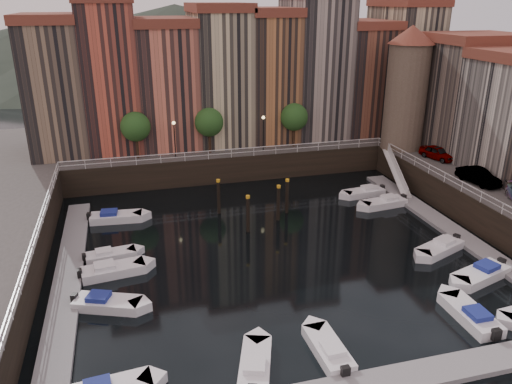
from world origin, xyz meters
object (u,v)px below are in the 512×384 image
object	(u,v)px
boat_left_1	(106,303)
car_b	(478,177)
corner_tower	(407,86)
gangway	(397,171)
boat_left_2	(112,270)
mooring_pilings	(258,203)
car_a	(437,154)

from	to	relation	value
boat_left_1	car_b	bearing A→B (deg)	33.95
corner_tower	gangway	xyz separation A→B (m)	(-2.90, -4.50, -8.28)
car_b	boat_left_2	bearing A→B (deg)	176.45
gangway	car_b	distance (m)	9.31
boat_left_1	mooring_pilings	bearing A→B (deg)	61.61
corner_tower	gangway	size ratio (longest dim) A/B	1.66
mooring_pilings	car_a	distance (m)	21.62
boat_left_1	corner_tower	bearing A→B (deg)	53.05
corner_tower	boat_left_2	distance (m)	37.91
gangway	mooring_pilings	world-z (taller)	gangway
boat_left_2	car_b	bearing A→B (deg)	-2.61
gangway	mooring_pilings	xyz separation A→B (m)	(-16.85, -4.33, -0.27)
boat_left_2	car_b	xyz separation A→B (m)	(33.70, 2.86, 3.35)
mooring_pilings	car_b	xyz separation A→B (m)	(20.40, -4.09, 2.08)
mooring_pilings	boat_left_1	distance (m)	17.79
car_a	car_b	size ratio (longest dim) A/B	0.94
gangway	car_b	bearing A→B (deg)	-67.10
mooring_pilings	car_b	distance (m)	20.91
mooring_pilings	boat_left_1	bearing A→B (deg)	-140.35
boat_left_1	gangway	bearing A→B (deg)	49.11
corner_tower	car_a	world-z (taller)	corner_tower
boat_left_1	car_b	world-z (taller)	car_b
boat_left_2	car_b	size ratio (longest dim) A/B	1.13
corner_tower	mooring_pilings	bearing A→B (deg)	-155.92
gangway	boat_left_2	bearing A→B (deg)	-159.49
corner_tower	car_a	size ratio (longest dim) A/B	3.31
gangway	car_b	xyz separation A→B (m)	(3.55, -8.41, 1.81)
corner_tower	car_a	bearing A→B (deg)	-74.20
boat_left_1	car_a	size ratio (longest dim) A/B	1.15
car_a	car_b	xyz separation A→B (m)	(-0.81, -7.73, 0.02)
boat_left_2	car_b	world-z (taller)	car_b
mooring_pilings	boat_left_1	size ratio (longest dim) A/B	1.40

